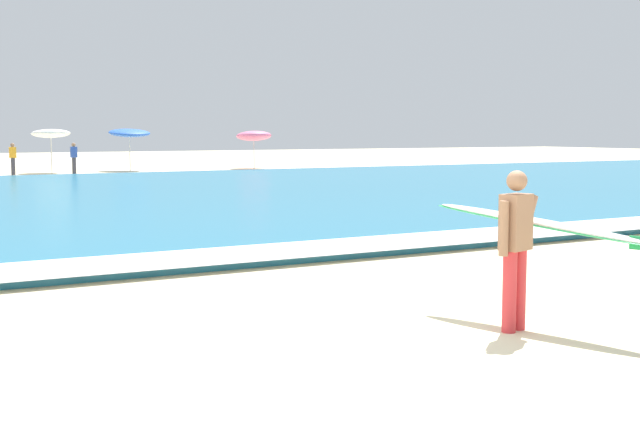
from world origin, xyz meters
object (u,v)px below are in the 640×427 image
object	(u,v)px
beach_umbrella_2	(51,134)
beachgoer_near_row_left	(13,158)
surfer_with_board	(528,234)
beach_umbrella_3	(129,133)
beachgoer_near_row_right	(74,157)
beach_umbrella_4	(254,136)

from	to	relation	value
beach_umbrella_2	beachgoer_near_row_left	distance (m)	2.68
beach_umbrella_2	surfer_with_board	bearing A→B (deg)	-93.22
beach_umbrella_2	beach_umbrella_3	distance (m)	4.26
beach_umbrella_2	beachgoer_near_row_left	bearing A→B (deg)	-150.07
surfer_with_board	beachgoer_near_row_right	bearing A→B (deg)	85.44
surfer_with_board	beachgoer_near_row_left	world-z (taller)	surfer_with_board
beach_umbrella_2	beach_umbrella_4	bearing A→B (deg)	-1.47
surfer_with_board	beach_umbrella_3	bearing A→B (deg)	80.45
beach_umbrella_3	beachgoer_near_row_left	xyz separation A→B (m)	(-6.32, -1.61, -1.22)
beach_umbrella_3	beachgoer_near_row_left	distance (m)	6.63
beach_umbrella_2	beachgoer_near_row_right	bearing A→B (deg)	-69.46
surfer_with_board	beachgoer_near_row_left	xyz separation A→B (m)	(0.02, 36.03, -0.19)
beach_umbrella_3	beachgoer_near_row_left	world-z (taller)	beach_umbrella_3
beach_umbrella_2	beach_umbrella_3	size ratio (longest dim) A/B	0.98
beachgoer_near_row_left	beach_umbrella_2	bearing A→B (deg)	29.93
beachgoer_near_row_left	beach_umbrella_4	bearing A→B (deg)	3.85
beachgoer_near_row_left	beachgoer_near_row_right	size ratio (longest dim) A/B	1.00
beach_umbrella_2	beachgoer_near_row_left	xyz separation A→B (m)	(-2.08, -1.20, -1.19)
beachgoer_near_row_left	beachgoer_near_row_right	bearing A→B (deg)	-14.55
beach_umbrella_3	beachgoer_near_row_right	world-z (taller)	beach_umbrella_3
beach_umbrella_4	beachgoer_near_row_right	bearing A→B (deg)	-171.30
beach_umbrella_4	beachgoer_near_row_left	size ratio (longest dim) A/B	1.42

